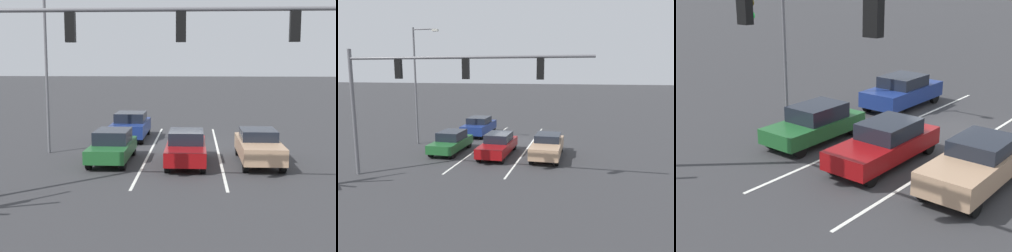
# 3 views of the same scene
# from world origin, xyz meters

# --- Properties ---
(ground_plane) EXTENTS (240.00, 240.00, 0.00)m
(ground_plane) POSITION_xyz_m (0.00, 0.00, 0.00)
(ground_plane) COLOR #333335
(lane_stripe_left_divider) EXTENTS (0.12, 15.53, 0.01)m
(lane_stripe_left_divider) POSITION_xyz_m (-1.74, 1.77, 0.01)
(lane_stripe_left_divider) COLOR silver
(lane_stripe_left_divider) RESTS_ON ground_plane
(lane_stripe_center_divider) EXTENTS (0.12, 15.53, 0.01)m
(lane_stripe_center_divider) POSITION_xyz_m (1.74, 1.77, 0.01)
(lane_stripe_center_divider) COLOR silver
(lane_stripe_center_divider) RESTS_ON ground_plane
(car_tan_leftlane_front) EXTENTS (1.79, 4.78, 1.52)m
(car_tan_leftlane_front) POSITION_xyz_m (-3.43, 4.59, 0.79)
(car_tan_leftlane_front) COLOR tan
(car_tan_leftlane_front) RESTS_ON ground_plane
(car_maroon_midlane_front) EXTENTS (1.74, 4.70, 1.48)m
(car_maroon_midlane_front) POSITION_xyz_m (-0.16, 4.83, 0.75)
(car_maroon_midlane_front) COLOR maroon
(car_maroon_midlane_front) RESTS_ON ground_plane
(car_darkgreen_rightlane_front) EXTENTS (1.73, 4.30, 1.47)m
(car_darkgreen_rightlane_front) POSITION_xyz_m (3.22, 4.71, 0.75)
(car_darkgreen_rightlane_front) COLOR #1E5928
(car_darkgreen_rightlane_front) RESTS_ON ground_plane
(car_navy_rightlane_second) EXTENTS (1.93, 4.62, 1.60)m
(car_navy_rightlane_second) POSITION_xyz_m (3.26, -1.65, 0.82)
(car_navy_rightlane_second) COLOR navy
(car_navy_rightlane_second) RESTS_ON ground_plane
(traffic_signal_gantry) EXTENTS (12.39, 0.37, 6.70)m
(traffic_signal_gantry) POSITION_xyz_m (2.14, 10.52, 5.04)
(traffic_signal_gantry) COLOR slate
(traffic_signal_gantry) RESTS_ON ground_plane
(street_lamp_right_shoulder) EXTENTS (2.05, 0.24, 8.74)m
(street_lamp_right_shoulder) POSITION_xyz_m (6.59, 2.81, 5.01)
(street_lamp_right_shoulder) COLOR slate
(street_lamp_right_shoulder) RESTS_ON ground_plane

